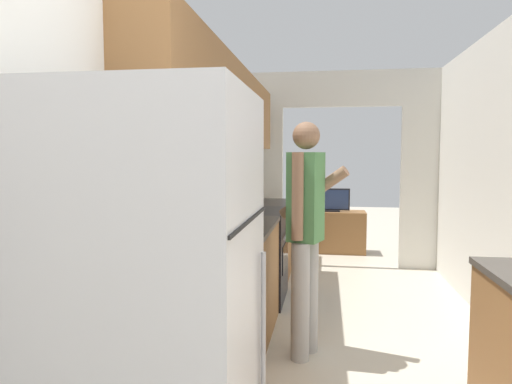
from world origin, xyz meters
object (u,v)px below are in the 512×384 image
person (305,232)px  television (332,200)px  range_oven (254,254)px  tv_cabinet (332,232)px  refrigerator (153,314)px

person → television: person is taller
television → person: bearing=-93.8°
range_oven → person: person is taller
tv_cabinet → television: size_ratio=1.93×
person → tv_cabinet: person is taller
refrigerator → television: bearing=81.9°
refrigerator → tv_cabinet: size_ratio=1.72×
refrigerator → tv_cabinet: refrigerator is taller
refrigerator → tv_cabinet: (0.74, 5.20, -0.53)m
range_oven → tv_cabinet: bearing=71.4°
range_oven → television: 2.49m
refrigerator → range_oven: bearing=91.3°
refrigerator → range_oven: (-0.06, 2.82, -0.38)m
refrigerator → person: bearing=72.5°
tv_cabinet → television: bearing=-90.0°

